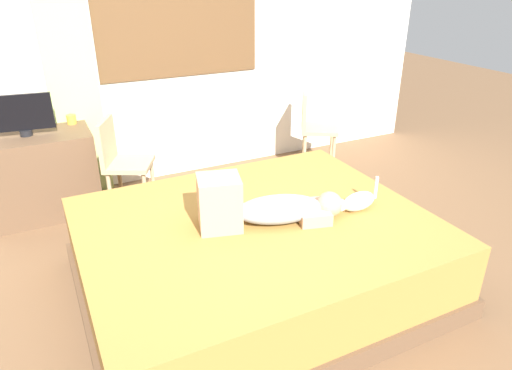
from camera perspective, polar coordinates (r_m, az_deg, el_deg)
The scene contains 11 objects.
ground_plane at distance 3.15m, azimuth 0.35°, elevation -14.47°, with size 16.00×16.00×0.00m, color brown.
back_wall_with_window at distance 4.70m, azimuth -13.26°, elevation 17.82°, with size 6.40×0.14×2.90m.
bed at distance 3.14m, azimuth -0.01°, elevation -8.64°, with size 2.27×1.85×0.53m.
person_lying at distance 2.93m, azimuth 1.00°, elevation -2.69°, with size 0.94×0.47×0.34m.
cat at distance 3.17m, azimuth 12.28°, elevation -1.99°, with size 0.36×0.13×0.21m.
desk at distance 4.46m, azimuth -24.94°, elevation 1.14°, with size 0.90×0.56×0.74m.
tv_monitor at distance 4.28m, azimuth -26.90°, elevation 7.76°, with size 0.48×0.10×0.35m.
cup at distance 4.50m, azimuth -21.82°, elevation 7.53°, with size 0.08×0.08×0.08m, color gold.
chair_by_desk at distance 4.18m, azimuth -16.37°, elevation 3.10°, with size 0.51×0.51×0.86m.
chair_spare at distance 4.97m, azimuth 7.05°, elevation 7.44°, with size 0.52×0.52×0.86m.
curtain_left at distance 4.50m, azimuth -22.10°, elevation 14.08°, with size 0.44×0.06×2.56m, color #ADCC75.
Camera 1 is at (-1.09, -2.16, 2.02)m, focal length 32.41 mm.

